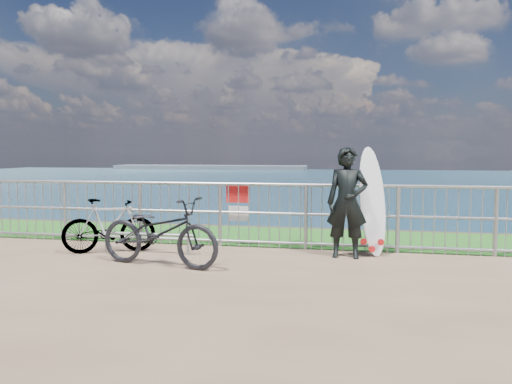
% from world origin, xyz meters
% --- Properties ---
extents(grass_strip, '(120.00, 120.00, 0.00)m').
position_xyz_m(grass_strip, '(0.00, 2.70, 0.01)').
color(grass_strip, '#1C5D19').
rests_on(grass_strip, ground).
extents(seascape, '(260.00, 260.00, 5.00)m').
position_xyz_m(seascape, '(-43.75, 147.49, -4.03)').
color(seascape, brown).
rests_on(seascape, ground).
extents(railing, '(10.06, 0.10, 1.13)m').
position_xyz_m(railing, '(0.02, 1.60, 0.58)').
color(railing, '#979AA0').
rests_on(railing, ground).
extents(surfer, '(0.64, 0.42, 1.73)m').
position_xyz_m(surfer, '(1.69, 1.08, 0.87)').
color(surfer, black).
rests_on(surfer, ground).
extents(surfboard, '(0.60, 0.57, 1.75)m').
position_xyz_m(surfboard, '(2.09, 1.35, 0.81)').
color(surfboard, white).
rests_on(surfboard, ground).
extents(bicycle_near, '(2.01, 1.03, 1.01)m').
position_xyz_m(bicycle_near, '(-0.97, -0.04, 0.50)').
color(bicycle_near, black).
rests_on(bicycle_near, ground).
extents(bicycle_far, '(1.53, 1.01, 0.90)m').
position_xyz_m(bicycle_far, '(-2.14, 0.70, 0.45)').
color(bicycle_far, black).
rests_on(bicycle_far, ground).
extents(bike_rack, '(1.62, 0.05, 0.34)m').
position_xyz_m(bike_rack, '(-1.52, 0.77, 0.28)').
color(bike_rack, '#979AA0').
rests_on(bike_rack, ground).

